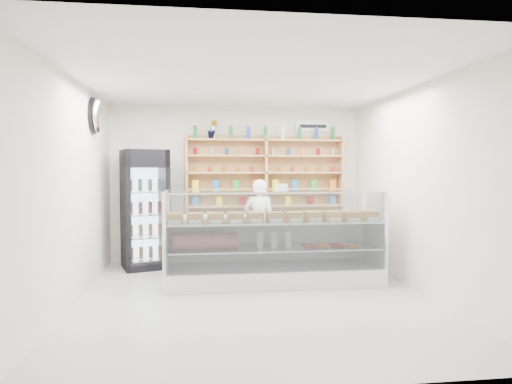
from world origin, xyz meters
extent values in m
plane|color=#A9A9AE|center=(0.00, 0.00, 0.00)|extent=(5.00, 5.00, 0.00)
plane|color=white|center=(0.00, 0.00, 2.80)|extent=(5.00, 5.00, 0.00)
plane|color=beige|center=(0.00, 2.50, 1.40)|extent=(4.50, 0.00, 4.50)
plane|color=beige|center=(0.00, -2.50, 1.40)|extent=(4.50, 0.00, 4.50)
plane|color=beige|center=(-2.25, 0.00, 1.40)|extent=(0.00, 5.00, 5.00)
plane|color=beige|center=(2.25, 0.00, 1.40)|extent=(0.00, 5.00, 5.00)
cube|color=white|center=(0.37, 0.70, 0.13)|extent=(3.11, 0.88, 0.26)
cube|color=white|center=(0.37, 1.11, 0.59)|extent=(3.11, 0.05, 0.65)
cube|color=silver|center=(0.37, 0.70, 0.53)|extent=(2.99, 0.78, 0.02)
cube|color=silver|center=(0.37, 0.70, 0.91)|extent=(3.05, 0.81, 0.02)
cube|color=silver|center=(0.37, 0.28, 0.80)|extent=(3.05, 0.13, 1.08)
cube|color=silver|center=(0.37, 0.65, 1.35)|extent=(3.05, 0.62, 0.01)
imported|color=white|center=(0.33, 1.88, 0.75)|extent=(0.64, 0.54, 1.49)
cube|color=black|center=(-1.60, 2.02, 0.99)|extent=(0.89, 0.87, 1.98)
cube|color=#240436|center=(-1.69, 1.70, 1.83)|extent=(0.68, 0.23, 0.28)
cube|color=silver|center=(-1.70, 1.69, 0.90)|extent=(0.58, 0.19, 1.57)
cube|color=tan|center=(-0.90, 2.34, 1.59)|extent=(0.04, 0.28, 1.33)
cube|color=tan|center=(0.50, 2.34, 1.59)|extent=(0.04, 0.28, 1.33)
cube|color=tan|center=(1.90, 2.34, 1.59)|extent=(0.04, 0.28, 1.33)
cube|color=tan|center=(0.50, 2.34, 1.00)|extent=(2.80, 0.28, 0.03)
cube|color=tan|center=(0.50, 2.34, 1.30)|extent=(2.80, 0.28, 0.03)
cube|color=tan|center=(0.50, 2.34, 1.60)|extent=(2.80, 0.28, 0.03)
cube|color=tan|center=(0.50, 2.34, 1.90)|extent=(2.80, 0.28, 0.03)
cube|color=tan|center=(0.50, 2.34, 2.18)|extent=(2.80, 0.28, 0.03)
imported|color=#1E6626|center=(-0.45, 2.34, 2.36)|extent=(0.19, 0.15, 0.33)
ellipsoid|color=silver|center=(-2.17, 1.20, 2.45)|extent=(0.15, 0.50, 0.50)
cube|color=white|center=(1.40, 2.47, 2.45)|extent=(0.62, 0.03, 0.20)
camera|label=1|loc=(-0.72, -5.78, 1.68)|focal=32.00mm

